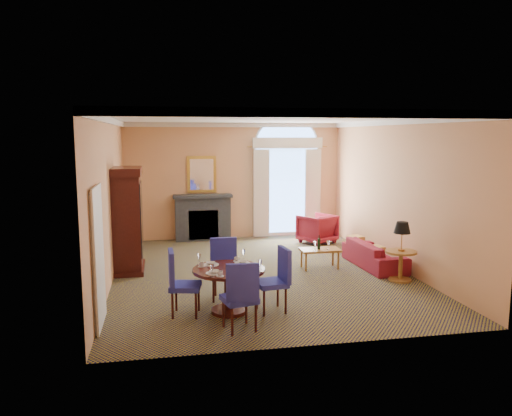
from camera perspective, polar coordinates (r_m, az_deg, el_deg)
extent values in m
plane|color=#15133C|center=(10.57, 0.52, -7.37)|extent=(7.50, 7.50, 0.00)
cube|color=tan|center=(13.93, -2.53, 3.11)|extent=(6.00, 0.04, 3.20)
cube|color=tan|center=(10.11, -16.39, 0.82)|extent=(0.04, 7.50, 3.20)
cube|color=tan|center=(11.24, 15.70, 1.57)|extent=(0.04, 7.50, 3.20)
cube|color=silver|center=(10.19, 0.54, 10.23)|extent=(6.00, 7.50, 0.04)
cube|color=white|center=(10.19, 0.54, 9.89)|extent=(6.00, 7.50, 0.12)
cube|color=white|center=(7.85, -17.56, -5.54)|extent=(0.08, 0.90, 2.06)
cube|color=#34383E|center=(13.76, -6.09, -1.19)|extent=(1.50, 0.40, 1.20)
cube|color=#34383E|center=(13.64, -6.12, 1.44)|extent=(1.60, 0.46, 0.08)
cube|color=gold|center=(13.79, -6.23, 3.85)|extent=(0.80, 0.04, 1.00)
cube|color=white|center=(13.77, -6.22, 3.84)|extent=(0.64, 0.02, 0.84)
cube|color=white|center=(14.24, 3.48, 1.80)|extent=(1.90, 0.04, 2.50)
cube|color=#82A6DA|center=(14.24, 3.49, 1.80)|extent=(1.70, 0.02, 2.30)
cylinder|color=white|center=(14.16, 3.52, 6.84)|extent=(1.90, 0.04, 1.90)
cube|color=beige|center=(13.96, 0.61, 1.69)|extent=(0.45, 0.06, 2.45)
cube|color=beige|center=(14.33, 6.50, 1.81)|extent=(0.45, 0.06, 2.45)
cube|color=beige|center=(14.04, 3.65, 7.43)|extent=(2.00, 0.08, 0.30)
cube|color=black|center=(10.83, -14.46, -1.73)|extent=(0.56, 1.02, 2.04)
cube|color=black|center=(10.70, -14.67, 4.08)|extent=(0.63, 1.12, 0.16)
cube|color=black|center=(11.04, -14.28, -6.69)|extent=(0.63, 1.12, 0.10)
cylinder|color=black|center=(8.09, -3.13, -7.07)|extent=(1.17, 1.17, 0.05)
cylinder|color=black|center=(8.20, -3.11, -9.56)|extent=(0.16, 0.16, 0.69)
cylinder|color=black|center=(8.30, -3.09, -11.63)|extent=(0.59, 0.59, 0.06)
cylinder|color=silver|center=(8.37, -1.58, -6.32)|extent=(0.26, 0.26, 0.01)
imported|color=silver|center=(8.37, -1.58, -6.16)|extent=(0.15, 0.15, 0.04)
imported|color=silver|center=(8.51, -2.23, -5.84)|extent=(0.09, 0.09, 0.07)
cylinder|color=silver|center=(8.31, -5.18, -6.47)|extent=(0.26, 0.26, 0.01)
imported|color=silver|center=(8.30, -5.18, -6.31)|extent=(0.15, 0.15, 0.04)
imported|color=silver|center=(8.22, -6.26, -6.39)|extent=(0.09, 0.09, 0.07)
cylinder|color=silver|center=(7.80, -4.79, -7.44)|extent=(0.26, 0.26, 0.01)
imported|color=silver|center=(7.80, -4.79, -7.27)|extent=(0.15, 0.15, 0.04)
imported|color=silver|center=(7.65, -4.13, -7.48)|extent=(0.09, 0.09, 0.07)
cylinder|color=silver|center=(7.87, -0.96, -7.27)|extent=(0.26, 0.26, 0.01)
imported|color=silver|center=(7.87, -0.96, -7.10)|extent=(0.15, 0.15, 0.04)
imported|color=silver|center=(7.96, 0.10, -6.83)|extent=(0.09, 0.09, 0.07)
cube|color=#262998|center=(8.80, -3.58, -7.44)|extent=(0.56, 0.56, 0.08)
cube|color=#262998|center=(8.93, -3.74, -5.17)|extent=(0.47, 0.09, 0.56)
cylinder|color=black|center=(9.04, -2.30, -8.70)|extent=(0.04, 0.04, 0.43)
cylinder|color=black|center=(9.06, -4.66, -8.67)|extent=(0.04, 0.04, 0.43)
cylinder|color=black|center=(8.69, -2.43, -9.41)|extent=(0.04, 0.04, 0.43)
cylinder|color=black|center=(8.71, -4.88, -9.37)|extent=(0.04, 0.04, 0.43)
cube|color=#262998|center=(7.46, -1.91, -10.36)|extent=(0.56, 0.56, 0.08)
cube|color=#262998|center=(7.16, -1.54, -8.56)|extent=(0.48, 0.10, 0.56)
cylinder|color=black|center=(7.32, -2.74, -12.86)|extent=(0.04, 0.04, 0.43)
cylinder|color=black|center=(7.45, -0.02, -12.47)|extent=(0.04, 0.04, 0.43)
cylinder|color=black|center=(7.64, -3.74, -11.93)|extent=(0.04, 0.04, 0.43)
cylinder|color=black|center=(7.77, -1.12, -11.58)|extent=(0.04, 0.04, 0.43)
cube|color=#262998|center=(8.20, 1.75, -8.60)|extent=(0.53, 0.53, 0.08)
cube|color=#262998|center=(8.15, 3.27, -6.49)|extent=(0.12, 0.48, 0.56)
cylinder|color=black|center=(8.18, 3.42, -10.55)|extent=(0.04, 0.04, 0.43)
cylinder|color=black|center=(8.51, 2.50, -9.80)|extent=(0.04, 0.04, 0.43)
cylinder|color=black|center=(8.06, 0.93, -10.83)|extent=(0.04, 0.04, 0.43)
cylinder|color=black|center=(8.39, 0.10, -10.04)|extent=(0.04, 0.04, 0.43)
cube|color=#262998|center=(8.12, -8.06, -8.86)|extent=(0.55, 0.55, 0.08)
cube|color=#262998|center=(8.04, -9.65, -6.80)|extent=(0.09, 0.47, 0.56)
cylinder|color=black|center=(8.40, -9.11, -10.13)|extent=(0.04, 0.04, 0.43)
cylinder|color=black|center=(8.06, -9.53, -10.96)|extent=(0.04, 0.04, 0.43)
cylinder|color=black|center=(8.35, -6.57, -10.19)|extent=(0.04, 0.04, 0.43)
cylinder|color=black|center=(8.00, -6.87, -11.03)|extent=(0.04, 0.04, 0.43)
imported|color=maroon|center=(11.28, 13.37, -5.17)|extent=(0.81, 1.90, 0.55)
imported|color=maroon|center=(13.44, 6.99, -2.36)|extent=(1.14, 1.15, 0.77)
cube|color=#A36E31|center=(10.89, 7.31, -4.77)|extent=(0.86, 0.48, 0.05)
cylinder|color=#A36E31|center=(10.68, 5.73, -6.21)|extent=(0.04, 0.04, 0.38)
cylinder|color=#A36E31|center=(10.90, 9.38, -5.98)|extent=(0.04, 0.04, 0.38)
cylinder|color=#A36E31|center=(10.99, 5.23, -5.78)|extent=(0.04, 0.04, 0.38)
cylinder|color=#A36E31|center=(11.21, 8.78, -5.57)|extent=(0.04, 0.04, 0.38)
cylinder|color=#A36E31|center=(10.25, 16.25, -4.82)|extent=(0.61, 0.61, 0.04)
cylinder|color=#A36E31|center=(10.32, 16.18, -6.47)|extent=(0.08, 0.08, 0.57)
cylinder|color=#A36E31|center=(10.39, 16.13, -7.88)|extent=(0.45, 0.45, 0.04)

